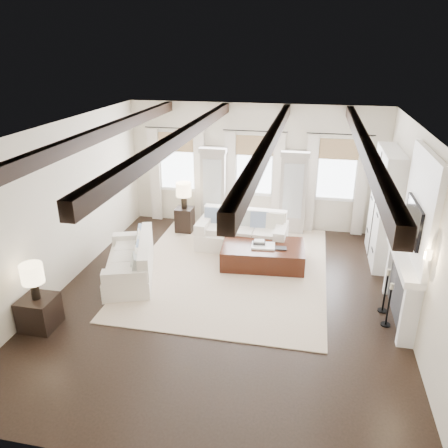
% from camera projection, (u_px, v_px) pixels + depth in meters
% --- Properties ---
extents(ground, '(7.50, 7.50, 0.00)m').
position_uv_depth(ground, '(225.00, 298.00, 8.39)').
color(ground, black).
rests_on(ground, ground).
extents(room_shell, '(6.54, 7.54, 3.22)m').
position_uv_depth(room_shell, '(273.00, 193.00, 8.34)').
color(room_shell, beige).
rests_on(room_shell, ground).
extents(area_rug, '(4.06, 4.99, 0.02)m').
position_uv_depth(area_rug, '(231.00, 268.00, 9.49)').
color(area_rug, beige).
rests_on(area_rug, ground).
extents(sofa_back, '(2.13, 1.03, 0.90)m').
position_uv_depth(sofa_back, '(242.00, 233.00, 10.35)').
color(sofa_back, white).
rests_on(sofa_back, ground).
extents(sofa_left, '(1.47, 2.16, 0.85)m').
position_uv_depth(sofa_left, '(133.00, 262.00, 9.01)').
color(sofa_left, white).
rests_on(sofa_left, ground).
extents(ottoman, '(1.86, 1.25, 0.47)m').
position_uv_depth(ottoman, '(263.00, 255.00, 9.58)').
color(ottoman, black).
rests_on(ottoman, ground).
extents(tray, '(0.53, 0.42, 0.04)m').
position_uv_depth(tray, '(263.00, 246.00, 9.42)').
color(tray, white).
rests_on(tray, ottoman).
extents(book_lower, '(0.28, 0.22, 0.04)m').
position_uv_depth(book_lower, '(259.00, 243.00, 9.48)').
color(book_lower, '#262628').
rests_on(book_lower, tray).
extents(book_upper, '(0.23, 0.19, 0.03)m').
position_uv_depth(book_upper, '(259.00, 241.00, 9.47)').
color(book_upper, beige).
rests_on(book_upper, book_lower).
extents(book_loose, '(0.25, 0.20, 0.03)m').
position_uv_depth(book_loose, '(281.00, 248.00, 9.32)').
color(book_loose, '#262628').
rests_on(book_loose, ottoman).
extents(side_table_front, '(0.56, 0.56, 0.56)m').
position_uv_depth(side_table_front, '(39.00, 312.00, 7.43)').
color(side_table_front, black).
rests_on(side_table_front, ground).
extents(lamp_front, '(0.37, 0.37, 0.64)m').
position_uv_depth(lamp_front, '(32.00, 276.00, 7.16)').
color(lamp_front, black).
rests_on(lamp_front, side_table_front).
extents(side_table_back, '(0.43, 0.43, 0.65)m').
position_uv_depth(side_table_back, '(185.00, 220.00, 11.26)').
color(side_table_back, black).
rests_on(side_table_back, ground).
extents(lamp_back, '(0.39, 0.39, 0.67)m').
position_uv_depth(lamp_back, '(184.00, 191.00, 10.97)').
color(lamp_back, black).
rests_on(lamp_back, side_table_back).
extents(candlestick_near, '(0.17, 0.17, 0.83)m').
position_uv_depth(candlestick_near, '(388.00, 308.00, 7.45)').
color(candlestick_near, black).
rests_on(candlestick_near, ground).
extents(candlestick_far, '(0.17, 0.17, 0.86)m').
position_uv_depth(candlestick_far, '(385.00, 294.00, 7.84)').
color(candlestick_far, black).
rests_on(candlestick_far, ground).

